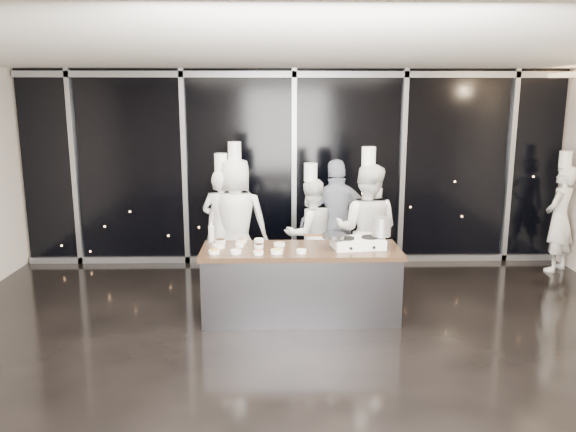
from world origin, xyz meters
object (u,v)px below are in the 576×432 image
at_px(chef_left, 236,221).
at_px(chef_center, 310,233).
at_px(demo_counter, 301,283).
at_px(chef_side, 560,218).
at_px(chef_far_left, 222,226).
at_px(chef_right, 367,230).
at_px(stock_pot, 381,227).
at_px(guest, 337,222).
at_px(stove, 358,243).
at_px(frying_pan, 333,236).

bearing_deg(chef_left, chef_center, 177.19).
distance_m(demo_counter, chef_side, 4.62).
height_order(demo_counter, chef_left, chef_left).
relative_size(chef_far_left, chef_side, 1.01).
relative_size(demo_counter, chef_center, 1.35).
xyz_separation_m(demo_counter, chef_far_left, (-1.10, 1.38, 0.43)).
bearing_deg(chef_left, chef_right, 169.50).
distance_m(stock_pot, chef_center, 1.44).
height_order(demo_counter, guest, guest).
height_order(chef_far_left, chef_side, chef_far_left).
relative_size(stock_pot, chef_side, 0.12).
xyz_separation_m(demo_counter, chef_right, (0.95, 0.82, 0.48)).
relative_size(chef_far_left, guest, 1.05).
height_order(stock_pot, chef_left, chef_left).
bearing_deg(chef_left, chef_side, -168.35).
relative_size(chef_far_left, chef_left, 0.92).
relative_size(stock_pot, chef_far_left, 0.12).
relative_size(stove, chef_right, 0.32).
bearing_deg(chef_right, chef_far_left, 4.54).
distance_m(stove, chef_left, 2.09).
bearing_deg(stock_pot, chef_side, 29.86).
height_order(frying_pan, chef_side, chef_side).
height_order(demo_counter, stove, stove).
bearing_deg(frying_pan, chef_far_left, 128.60).
bearing_deg(chef_far_left, demo_counter, 146.45).
xyz_separation_m(chef_far_left, chef_right, (2.04, -0.56, 0.06)).
relative_size(stove, chef_far_left, 0.34).
bearing_deg(chef_left, frying_pan, 138.71).
xyz_separation_m(chef_center, guest, (0.40, 0.15, 0.12)).
relative_size(demo_counter, chef_right, 1.18).
bearing_deg(chef_side, demo_counter, -16.56).
bearing_deg(frying_pan, guest, 73.69).
height_order(frying_pan, stock_pot, stock_pot).
bearing_deg(guest, demo_counter, 60.37).
distance_m(frying_pan, stock_pot, 0.62).
xyz_separation_m(chef_right, chef_side, (3.25, 1.07, -0.07)).
bearing_deg(chef_far_left, chef_right, -177.30).
distance_m(stove, chef_far_left, 2.26).
height_order(stove, chef_side, chef_side).
height_order(demo_counter, chef_right, chef_right).
xyz_separation_m(chef_left, guest, (1.49, -0.01, -0.02)).
bearing_deg(chef_center, guest, 179.39).
height_order(chef_center, chef_right, chef_right).
height_order(stock_pot, chef_center, chef_center).
relative_size(chef_center, guest, 0.98).
xyz_separation_m(frying_pan, chef_far_left, (-1.49, 1.41, -0.18)).
bearing_deg(chef_far_left, stock_pot, 165.78).
distance_m(demo_counter, stove, 0.87).
relative_size(stock_pot, chef_right, 0.11).
distance_m(stove, chef_right, 0.84).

